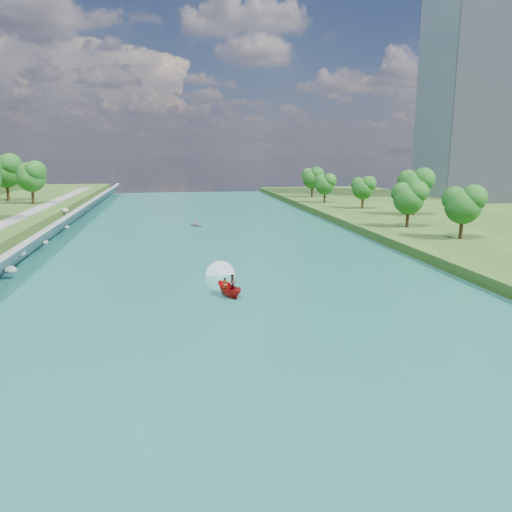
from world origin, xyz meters
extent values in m
plane|color=#2D5119|center=(0.00, 0.00, 0.00)|extent=(260.00, 260.00, 0.00)
cube|color=#185C56|center=(0.00, 20.00, 0.05)|extent=(55.00, 240.00, 0.10)
cube|color=slate|center=(-25.85, 20.00, 1.80)|extent=(3.54, 236.00, 4.05)
ellipsoid|color=gray|center=(-25.09, 13.61, 1.16)|extent=(1.52, 1.27, 1.04)
ellipsoid|color=gray|center=(-25.68, 19.24, 2.04)|extent=(1.79, 1.83, 1.03)
ellipsoid|color=gray|center=(-25.35, 31.73, 1.27)|extent=(1.09, 1.37, 0.72)
ellipsoid|color=gray|center=(-26.23, 39.74, 1.74)|extent=(1.71, 2.03, 1.35)
ellipsoid|color=gray|center=(-25.16, 47.84, 1.21)|extent=(0.96, 1.20, 0.57)
ellipsoid|color=gray|center=(-27.19, 57.45, 3.23)|extent=(1.41, 1.75, 0.99)
cube|color=gray|center=(82.50, 95.00, 30.00)|extent=(22.00, 22.00, 60.00)
ellipsoid|color=#144813|center=(-36.20, 69.83, 8.97)|extent=(6.56, 6.56, 10.94)
ellipsoid|color=#144813|center=(-43.84, 78.33, 9.86)|extent=(7.63, 7.63, 12.72)
ellipsoid|color=#144813|center=(38.22, 22.64, 6.39)|extent=(5.87, 5.87, 9.79)
ellipsoid|color=#144813|center=(35.72, 35.60, 6.34)|extent=(5.80, 5.80, 9.67)
ellipsoid|color=#144813|center=(45.20, 51.90, 7.31)|extent=(6.97, 6.97, 11.62)
ellipsoid|color=#144813|center=(38.93, 65.34, 5.97)|extent=(5.37, 5.37, 8.94)
ellipsoid|color=#144813|center=(34.25, 80.26, 5.98)|extent=(5.38, 5.38, 8.97)
ellipsoid|color=#144813|center=(35.71, 97.46, 6.67)|extent=(6.21, 6.21, 10.35)
imported|color=#AB0D0E|center=(-0.53, 2.21, 0.86)|extent=(2.84, 4.20, 1.52)
imported|color=#66605B|center=(-0.93, 1.81, 1.31)|extent=(0.72, 0.58, 1.73)
imported|color=#66605B|center=(-0.03, 2.71, 1.35)|extent=(1.03, 0.90, 1.80)
cube|color=white|center=(-0.53, 5.21, 0.13)|extent=(0.90, 5.00, 0.06)
imported|color=#989BA0|center=(-1.09, 52.57, 0.44)|extent=(3.72, 4.03, 0.68)
imported|color=#66605B|center=(-1.09, 52.57, 0.96)|extent=(0.60, 0.40, 1.22)
camera|label=1|loc=(-6.19, -47.54, 14.85)|focal=35.00mm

